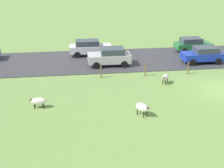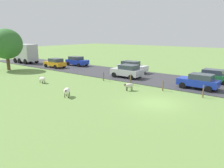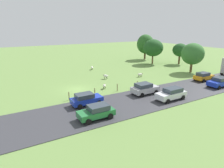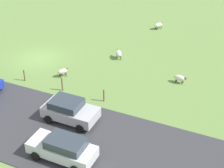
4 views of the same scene
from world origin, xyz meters
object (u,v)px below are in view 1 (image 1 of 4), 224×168
sheep_2 (142,107)px  car_4 (110,56)px  sheep_3 (38,101)px  car_1 (193,44)px  sheep_0 (165,77)px  car_5 (90,47)px  car_2 (203,54)px

sheep_2 → car_4: (10.75, 0.76, 0.34)m
sheep_3 → car_1: 20.05m
sheep_0 → car_5: car_5 is taller
sheep_0 → car_5: 10.67m
sheep_0 → sheep_2: bearing=149.6°
sheep_2 → car_1: (14.47, -8.97, 0.28)m
car_2 → car_5: (4.10, 10.92, 0.03)m
sheep_3 → car_5: 13.11m
sheep_2 → car_2: car_2 is taller
sheep_0 → car_2: size_ratio=0.27×
sheep_0 → car_1: size_ratio=0.27×
sheep_3 → car_1: size_ratio=0.30×
sheep_0 → sheep_3: bearing=108.4°
sheep_0 → sheep_2: sheep_2 is taller
sheep_3 → car_5: (12.38, -4.32, 0.42)m
car_1 → sheep_2: bearing=148.2°
sheep_0 → car_2: bearing=-46.9°
car_1 → car_4: car_4 is taller
sheep_3 → car_1: bearing=-51.8°
car_1 → car_2: (-4.12, 0.52, 0.02)m
sheep_3 → sheep_0: bearing=-71.6°
sheep_0 → sheep_3: sheep_0 is taller
sheep_0 → car_4: size_ratio=0.26×
sheep_2 → car_2: bearing=-39.3°
car_2 → car_1: bearing=-7.1°
sheep_2 → car_2: (10.35, -8.46, 0.29)m
sheep_0 → car_2: (4.97, -5.30, 0.34)m
sheep_0 → sheep_2: (-5.38, 3.15, 0.04)m
sheep_3 → car_5: car_5 is taller
sheep_3 → car_2: 17.35m
car_4 → sheep_2: bearing=-175.9°
car_2 → car_4: 9.23m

